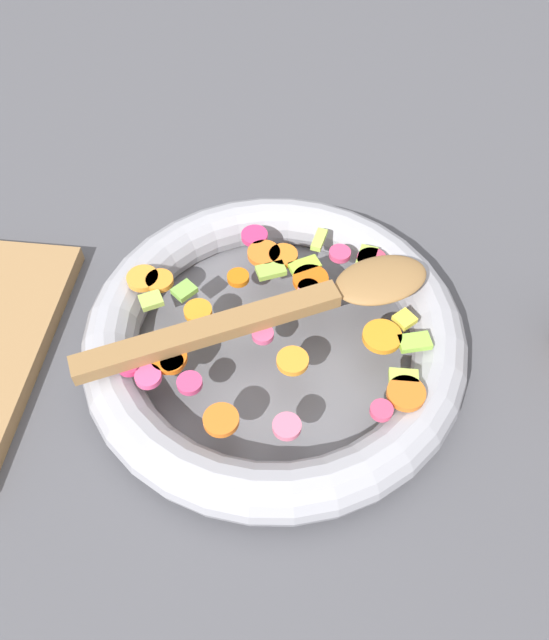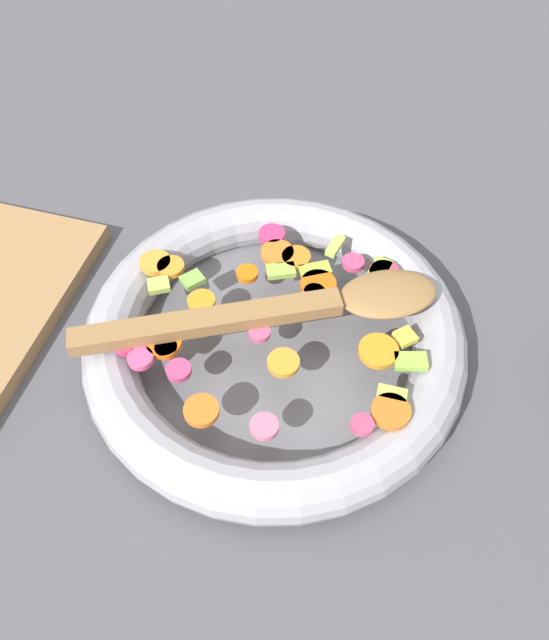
{
  "view_description": "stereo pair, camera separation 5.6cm",
  "coord_description": "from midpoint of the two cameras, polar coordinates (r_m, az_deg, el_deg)",
  "views": [
    {
      "loc": [
        -0.34,
        -0.04,
        0.5
      ],
      "look_at": [
        0.0,
        0.0,
        0.05
      ],
      "focal_mm": 35.0,
      "sensor_mm": 36.0,
      "label": 1
    },
    {
      "loc": [
        -0.33,
        -0.09,
        0.5
      ],
      "look_at": [
        0.0,
        0.0,
        0.05
      ],
      "focal_mm": 35.0,
      "sensor_mm": 36.0,
      "label": 2
    }
  ],
  "objects": [
    {
      "name": "ground_plane",
      "position": [
        0.6,
        2.67,
        -3.04
      ],
      "size": [
        4.0,
        4.0,
        0.0
      ],
      "primitive_type": "plane",
      "color": "#4C4C51"
    },
    {
      "name": "skillet",
      "position": [
        0.58,
        2.75,
        -1.83
      ],
      "size": [
        0.36,
        0.36,
        0.05
      ],
      "color": "slate",
      "rests_on": "ground_plane"
    },
    {
      "name": "chopped_vegetables",
      "position": [
        0.56,
        2.88,
        0.43
      ],
      "size": [
        0.24,
        0.29,
        0.01
      ],
      "color": "orange",
      "rests_on": "skillet"
    },
    {
      "name": "wooden_spoon",
      "position": [
        0.56,
        4.99,
        0.94
      ],
      "size": [
        0.18,
        0.31,
        0.01
      ],
      "color": "olive",
      "rests_on": "chopped_vegetables"
    }
  ]
}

